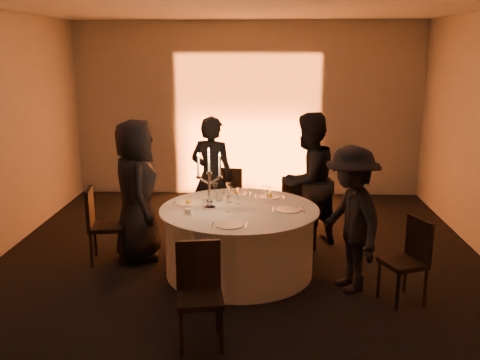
{
  "coord_description": "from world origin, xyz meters",
  "views": [
    {
      "loc": [
        0.25,
        -5.78,
        2.51
      ],
      "look_at": [
        0.0,
        0.2,
        1.05
      ],
      "focal_mm": 40.0,
      "sensor_mm": 36.0,
      "label": 1
    }
  ],
  "objects_px": {
    "chair_left": "(100,221)",
    "chair_back_left": "(228,196)",
    "chair_back_right": "(291,202)",
    "candelabra": "(209,188)",
    "guest_left": "(136,190)",
    "coffee_cup": "(188,212)",
    "guest_back_left": "(212,177)",
    "chair_right": "(409,256)",
    "guest_right": "(351,219)",
    "guest_back_right": "(308,181)",
    "chair_front": "(199,287)",
    "banquet_table": "(239,240)"
  },
  "relations": [
    {
      "from": "chair_left",
      "to": "chair_back_left",
      "type": "relative_size",
      "value": 0.95
    },
    {
      "from": "chair_left",
      "to": "chair_back_right",
      "type": "bearing_deg",
      "value": -76.53
    },
    {
      "from": "chair_back_left",
      "to": "candelabra",
      "type": "distance_m",
      "value": 1.45
    },
    {
      "from": "guest_left",
      "to": "coffee_cup",
      "type": "xyz_separation_m",
      "value": [
        0.71,
        -0.64,
        -0.06
      ]
    },
    {
      "from": "chair_back_left",
      "to": "guest_back_left",
      "type": "height_order",
      "value": "guest_back_left"
    },
    {
      "from": "chair_left",
      "to": "chair_right",
      "type": "xyz_separation_m",
      "value": [
        3.44,
        -0.9,
        -0.03
      ]
    },
    {
      "from": "chair_right",
      "to": "guest_right",
      "type": "xyz_separation_m",
      "value": [
        -0.56,
        0.26,
        0.3
      ]
    },
    {
      "from": "chair_left",
      "to": "guest_left",
      "type": "relative_size",
      "value": 0.53
    },
    {
      "from": "guest_back_right",
      "to": "chair_front",
      "type": "bearing_deg",
      "value": 21.25
    },
    {
      "from": "chair_back_right",
      "to": "chair_front",
      "type": "height_order",
      "value": "chair_front"
    },
    {
      "from": "guest_right",
      "to": "chair_left",
      "type": "bearing_deg",
      "value": -120.75
    },
    {
      "from": "coffee_cup",
      "to": "candelabra",
      "type": "relative_size",
      "value": 0.16
    },
    {
      "from": "coffee_cup",
      "to": "guest_right",
      "type": "bearing_deg",
      "value": -4.61
    },
    {
      "from": "chair_left",
      "to": "chair_back_right",
      "type": "relative_size",
      "value": 1.03
    },
    {
      "from": "chair_back_left",
      "to": "chair_right",
      "type": "relative_size",
      "value": 1.11
    },
    {
      "from": "banquet_table",
      "to": "guest_back_left",
      "type": "xyz_separation_m",
      "value": [
        -0.42,
        1.23,
        0.45
      ]
    },
    {
      "from": "guest_back_left",
      "to": "guest_back_right",
      "type": "height_order",
      "value": "guest_back_right"
    },
    {
      "from": "chair_right",
      "to": "guest_back_left",
      "type": "bearing_deg",
      "value": -152.63
    },
    {
      "from": "chair_back_right",
      "to": "guest_right",
      "type": "relative_size",
      "value": 0.57
    },
    {
      "from": "guest_back_right",
      "to": "coffee_cup",
      "type": "distance_m",
      "value": 1.79
    },
    {
      "from": "chair_back_left",
      "to": "guest_back_left",
      "type": "bearing_deg",
      "value": 34.48
    },
    {
      "from": "chair_back_right",
      "to": "candelabra",
      "type": "bearing_deg",
      "value": 26.44
    },
    {
      "from": "guest_left",
      "to": "coffee_cup",
      "type": "height_order",
      "value": "guest_left"
    },
    {
      "from": "chair_back_right",
      "to": "guest_back_left",
      "type": "xyz_separation_m",
      "value": [
        -1.08,
        -0.02,
        0.34
      ]
    },
    {
      "from": "chair_back_right",
      "to": "chair_front",
      "type": "distance_m",
      "value": 2.91
    },
    {
      "from": "banquet_table",
      "to": "guest_back_right",
      "type": "relative_size",
      "value": 1.02
    },
    {
      "from": "guest_back_left",
      "to": "guest_back_right",
      "type": "xyz_separation_m",
      "value": [
        1.26,
        -0.34,
        0.05
      ]
    },
    {
      "from": "chair_back_right",
      "to": "guest_right",
      "type": "xyz_separation_m",
      "value": [
        0.53,
        -1.63,
        0.28
      ]
    },
    {
      "from": "chair_front",
      "to": "candelabra",
      "type": "bearing_deg",
      "value": 82.24
    },
    {
      "from": "guest_left",
      "to": "coffee_cup",
      "type": "bearing_deg",
      "value": -149.16
    },
    {
      "from": "chair_left",
      "to": "coffee_cup",
      "type": "distance_m",
      "value": 1.28
    },
    {
      "from": "chair_left",
      "to": "chair_back_left",
      "type": "xyz_separation_m",
      "value": [
        1.48,
        1.08,
        0.03
      ]
    },
    {
      "from": "chair_right",
      "to": "guest_back_left",
      "type": "xyz_separation_m",
      "value": [
        -2.17,
        1.88,
        0.35
      ]
    },
    {
      "from": "chair_back_left",
      "to": "guest_right",
      "type": "height_order",
      "value": "guest_right"
    },
    {
      "from": "guest_back_left",
      "to": "guest_right",
      "type": "height_order",
      "value": "guest_back_left"
    },
    {
      "from": "chair_left",
      "to": "chair_right",
      "type": "relative_size",
      "value": 1.05
    },
    {
      "from": "chair_back_right",
      "to": "guest_left",
      "type": "xyz_separation_m",
      "value": [
        -1.92,
        -0.85,
        0.36
      ]
    },
    {
      "from": "chair_front",
      "to": "banquet_table",
      "type": "bearing_deg",
      "value": 69.66
    },
    {
      "from": "chair_back_left",
      "to": "coffee_cup",
      "type": "distance_m",
      "value": 1.64
    },
    {
      "from": "guest_left",
      "to": "guest_right",
      "type": "distance_m",
      "value": 2.57
    },
    {
      "from": "guest_back_right",
      "to": "coffee_cup",
      "type": "xyz_separation_m",
      "value": [
        -1.39,
        -1.13,
        -0.08
      ]
    },
    {
      "from": "banquet_table",
      "to": "guest_right",
      "type": "distance_m",
      "value": 1.31
    },
    {
      "from": "chair_right",
      "to": "candelabra",
      "type": "relative_size",
      "value": 1.23
    },
    {
      "from": "guest_back_left",
      "to": "chair_left",
      "type": "bearing_deg",
      "value": 56.52
    },
    {
      "from": "guest_back_left",
      "to": "candelabra",
      "type": "relative_size",
      "value": 2.37
    },
    {
      "from": "banquet_table",
      "to": "chair_left",
      "type": "distance_m",
      "value": 1.71
    },
    {
      "from": "banquet_table",
      "to": "chair_front",
      "type": "relative_size",
      "value": 2.0
    },
    {
      "from": "guest_back_right",
      "to": "coffee_cup",
      "type": "height_order",
      "value": "guest_back_right"
    },
    {
      "from": "chair_right",
      "to": "chair_back_left",
      "type": "bearing_deg",
      "value": -157.19
    },
    {
      "from": "guest_back_right",
      "to": "chair_back_right",
      "type": "bearing_deg",
      "value": -106.27
    }
  ]
}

